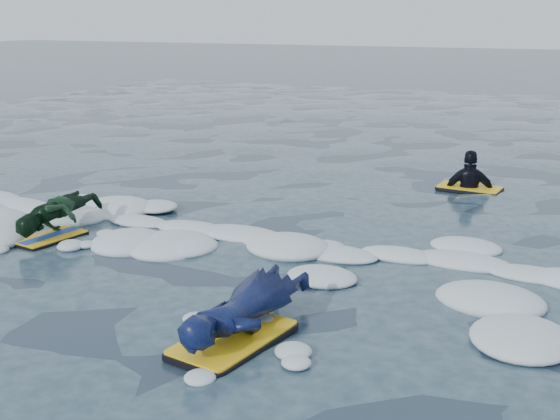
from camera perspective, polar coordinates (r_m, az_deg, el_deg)
The scene contains 5 objects.
ground at distance 7.78m, azimuth -4.10°, elevation -5.83°, with size 120.00×120.00×0.00m, color #162836.
foam_band at distance 8.65m, azimuth -0.81°, elevation -3.58°, with size 12.00×3.10×0.30m, color silver, non-canonical shape.
prone_woman_unit at distance 6.44m, azimuth -2.89°, elevation -8.17°, with size 0.85×1.84×0.47m.
prone_child_unit at distance 9.66m, azimuth -17.56°, elevation -0.56°, with size 0.68×1.37×0.53m.
waiting_rider_unit at distance 12.16m, azimuth 15.11°, elevation 1.17°, with size 1.07×0.65×1.54m.
Camera 1 is at (3.52, -6.34, 2.83)m, focal length 45.00 mm.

